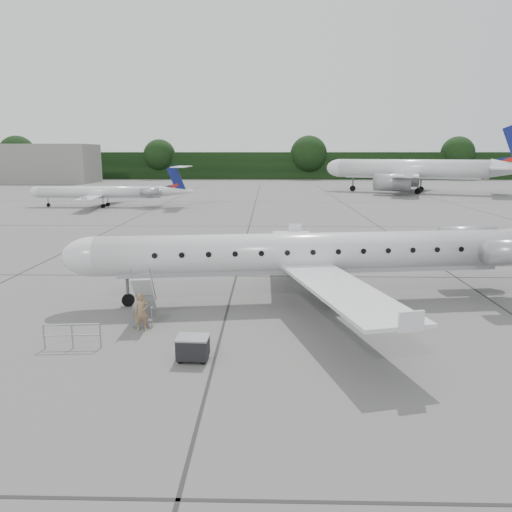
# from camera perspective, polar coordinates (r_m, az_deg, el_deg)

# --- Properties ---
(ground) EXTENTS (320.00, 320.00, 0.00)m
(ground) POSITION_cam_1_polar(r_m,az_deg,el_deg) (24.22, 10.20, -6.85)
(ground) COLOR slate
(ground) RESTS_ON ground
(treeline) EXTENTS (260.00, 4.00, 8.00)m
(treeline) POSITION_cam_1_polar(r_m,az_deg,el_deg) (152.78, 2.81, 10.27)
(treeline) COLOR black
(treeline) RESTS_ON ground
(terminal_building) EXTENTS (40.00, 14.00, 10.00)m
(terminal_building) POSITION_cam_1_polar(r_m,az_deg,el_deg) (148.35, -25.55, 9.52)
(terminal_building) COLOR slate
(terminal_building) RESTS_ON ground
(main_regional_jet) EXTENTS (30.40, 23.66, 7.18)m
(main_regional_jet) POSITION_cam_1_polar(r_m,az_deg,el_deg) (25.79, 6.42, 2.61)
(main_regional_jet) COLOR silver
(main_regional_jet) RESTS_ON ground
(airstair) EXTENTS (1.16, 2.53, 2.25)m
(airstair) POSITION_cam_1_polar(r_m,az_deg,el_deg) (23.66, -12.61, -4.54)
(airstair) COLOR silver
(airstair) RESTS_ON ground
(passenger) EXTENTS (0.68, 0.53, 1.66)m
(passenger) POSITION_cam_1_polar(r_m,az_deg,el_deg) (22.44, -12.96, -6.24)
(passenger) COLOR #886B4A
(passenger) RESTS_ON ground
(safety_railing) EXTENTS (2.20, 0.24, 1.00)m
(safety_railing) POSITION_cam_1_polar(r_m,az_deg,el_deg) (21.28, -20.26, -8.61)
(safety_railing) COLOR gray
(safety_railing) RESTS_ON ground
(baggage_cart) EXTENTS (1.18, 0.97, 0.99)m
(baggage_cart) POSITION_cam_1_polar(r_m,az_deg,el_deg) (19.05, -7.22, -10.37)
(baggage_cart) COLOR black
(baggage_cart) RESTS_ON ground
(bg_narrowbody) EXTENTS (43.18, 37.74, 12.92)m
(bg_narrowbody) POSITION_cam_1_polar(r_m,az_deg,el_deg) (103.24, 17.36, 10.49)
(bg_narrowbody) COLOR silver
(bg_narrowbody) RESTS_ON ground
(bg_regional_left) EXTENTS (22.62, 16.31, 5.92)m
(bg_regional_left) POSITION_cam_1_polar(r_m,az_deg,el_deg) (75.90, -17.52, 7.60)
(bg_regional_left) COLOR silver
(bg_regional_left) RESTS_ON ground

